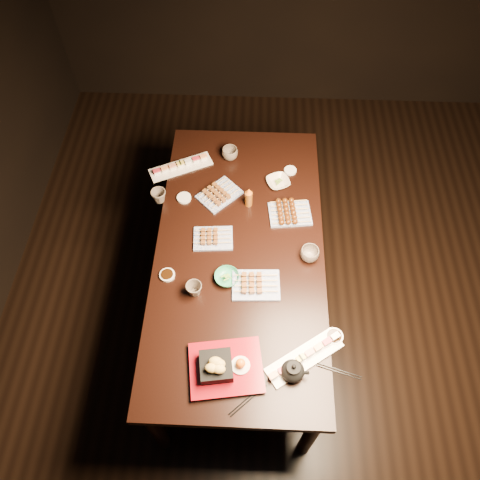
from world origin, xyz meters
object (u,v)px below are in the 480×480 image
edamame_bowl_green (227,277)px  teacup_near_left (194,289)px  sushi_platter_near (305,356)px  edamame_bowl_cream (278,182)px  teacup_far_left (159,196)px  teapot (293,370)px  yakitori_plate_right (256,283)px  teacup_mid_right (310,254)px  teacup_far_right (230,153)px  sushi_platter_far (181,165)px  dining_table (240,283)px  yakitori_plate_left (219,192)px  tempura_tray (226,365)px  condiment_bottle (249,197)px  yakitori_plate_center (213,236)px

edamame_bowl_green → teacup_near_left: teacup_near_left is taller
sushi_platter_near → edamame_bowl_cream: (-0.12, 1.05, -0.01)m
sushi_platter_near → edamame_bowl_green: bearing=99.4°
sushi_platter_near → edamame_bowl_cream: size_ratio=2.94×
teacup_far_left → teapot: bearing=-52.9°
yakitori_plate_right → teapot: bearing=-71.0°
sushi_platter_near → teacup_mid_right: teacup_mid_right is taller
teacup_mid_right → teacup_far_left: bearing=157.2°
edamame_bowl_cream → teacup_mid_right: (0.16, -0.51, 0.02)m
teacup_mid_right → teacup_far_right: teacup_mid_right is taller
sushi_platter_far → teacup_far_right: (0.29, 0.09, 0.01)m
sushi_platter_far → teacup_near_left: 0.86m
dining_table → sushi_platter_near: (0.32, -0.58, 0.40)m
yakitori_plate_left → teacup_far_right: teacup_far_right is taller
dining_table → teapot: 0.83m
tempura_tray → edamame_bowl_green: bearing=84.3°
sushi_platter_near → teacup_near_left: 0.63m
yakitori_plate_right → condiment_bottle: size_ratio=1.79×
dining_table → tempura_tray: bearing=-105.5°
sushi_platter_near → yakitori_plate_left: (-0.46, 0.95, 0.01)m
dining_table → edamame_bowl_cream: 0.64m
edamame_bowl_green → teacup_near_left: bearing=-152.1°
edamame_bowl_cream → teacup_mid_right: 0.53m
condiment_bottle → edamame_bowl_green: bearing=-101.0°
yakitori_plate_center → teacup_far_right: 0.61m
teacup_near_left → teacup_mid_right: 0.63m
teacup_mid_right → condiment_bottle: 0.48m
tempura_tray → yakitori_plate_right: bearing=65.2°
yakitori_plate_center → yakitori_plate_right: bearing=-53.3°
edamame_bowl_green → edamame_bowl_cream: (0.26, 0.65, -0.00)m
tempura_tray → teacup_far_left: (-0.44, 0.97, -0.02)m
dining_table → yakitori_plate_center: yakitori_plate_center is taller
teacup_near_left → teacup_far_left: (-0.26, 0.58, 0.00)m
edamame_bowl_green → sushi_platter_near: bearing=-46.4°
sushi_platter_far → teacup_far_left: teacup_far_left is taller
yakitori_plate_right → teacup_mid_right: 0.33m
edamame_bowl_green → tempura_tray: tempura_tray is taller
yakitori_plate_center → teacup_mid_right: teacup_mid_right is taller
yakitori_plate_left → condiment_bottle: bearing=-63.3°
teacup_far_left → condiment_bottle: (0.51, -0.01, 0.03)m
dining_table → edamame_bowl_green: edamame_bowl_green is taller
teacup_far_right → yakitori_plate_left: bearing=-98.7°
teacup_far_right → condiment_bottle: condiment_bottle is taller
sushi_platter_far → yakitori_plate_right: bearing=95.0°
edamame_bowl_green → teacup_far_right: bearing=92.0°
sushi_platter_near → edamame_bowl_cream: 1.06m
dining_table → yakitori_plate_right: size_ratio=7.48×
edamame_bowl_green → edamame_bowl_cream: 0.70m
edamame_bowl_cream → condiment_bottle: (-0.17, -0.16, 0.05)m
edamame_bowl_green → condiment_bottle: bearing=79.0°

